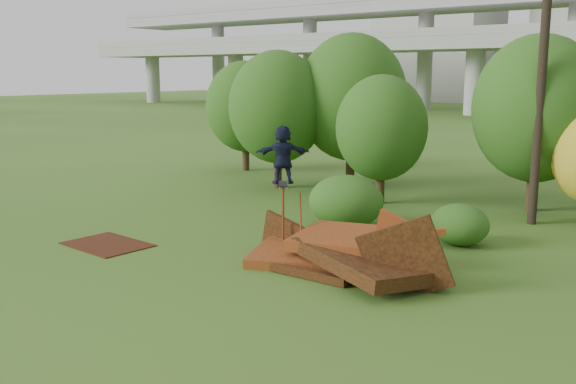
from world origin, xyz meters
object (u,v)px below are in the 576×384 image
Objects in this scene: scrap_pile at (347,253)px; flat_plate at (107,244)px; utility_pole at (544,45)px; skater at (283,154)px.

flat_plate is (-6.57, -2.07, -0.40)m from scrap_pile.
utility_pole is (8.72, 9.77, 5.55)m from flat_plate.
utility_pole reaches higher than scrap_pile.
skater is 0.66× the size of flat_plate.
scrap_pile is 2.55× the size of flat_plate.
scrap_pile reaches higher than flat_plate.
scrap_pile is 3.20m from skater.
skater is at bearing 169.35° from scrap_pile.
skater is 0.14× the size of utility_pole.
utility_pole reaches higher than flat_plate.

